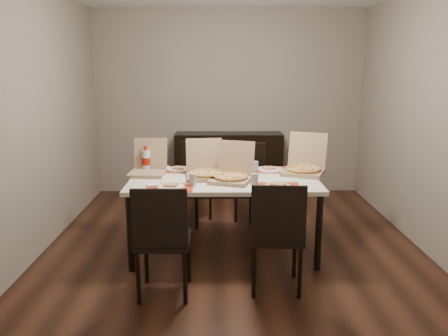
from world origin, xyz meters
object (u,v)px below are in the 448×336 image
Objects in this scene: soda_bottle at (146,161)px; chair_far_left at (193,179)px; pizza_box_center at (232,175)px; chair_near_right at (277,232)px; chair_far_right at (254,181)px; sideboard at (229,165)px; chair_near_left at (162,237)px; dining_table at (224,185)px; dip_bowl at (234,173)px.

chair_far_left is at bearing 53.92° from soda_bottle.
pizza_box_center is 1.83× the size of soda_bottle.
chair_near_right is at bearing -65.88° from chair_far_left.
chair_far_right is 1.91× the size of pizza_box_center.
chair_near_left is (-0.58, -2.88, 0.06)m from sideboard.
sideboard is 2.82m from chair_near_right.
soda_bottle is at bearing -155.96° from chair_far_right.
chair_far_left is 3.50× the size of soda_bottle.
dining_table is 0.94m from chair_near_right.
pizza_box_center is at bearing -107.25° from chair_far_right.
sideboard is at bearing 102.92° from chair_far_right.
chair_near_right is (0.90, 0.08, 0.00)m from chair_near_left.
dip_bowl is at bearing 83.12° from pizza_box_center.
chair_far_left is (-0.45, -1.08, 0.06)m from sideboard.
chair_near_left is 1.02m from pizza_box_center.
dining_table is 0.18m from pizza_box_center.
chair_near_right is at bearing 5.23° from chair_near_left.
dining_table is at bearing 61.66° from chair_near_left.
pizza_box_center reaches higher than dining_table.
chair_far_left is 1.14m from pizza_box_center.
sideboard is 1.94m from soda_bottle.
soda_bottle reaches higher than dining_table.
pizza_box_center is at bearing -96.88° from dip_bowl.
chair_near_left is 1.00× the size of chair_far_left.
dip_bowl is at bearing 53.44° from dining_table.
pizza_box_center reaches higher than chair_far_left.
chair_near_left is (-0.49, -0.91, -0.17)m from dining_table.
chair_near_left reaches higher than dining_table.
dining_table is at bearing -113.94° from chair_far_right.
chair_near_right is (0.32, -2.80, 0.06)m from sideboard.
soda_bottle is at bearing 137.14° from chair_near_right.
chair_near_left is 1.29m from soda_bottle.
sideboard is 3.08× the size of pizza_box_center.
pizza_box_center is at bearing -90.55° from sideboard.
chair_far_left is at bearing 85.85° from chair_near_left.
dining_table is 1.94× the size of chair_far_left.
dip_bowl is 0.92m from soda_bottle.
chair_near_left is 1.92m from chair_far_right.
dip_bowl is (0.46, -0.75, 0.25)m from chair_far_left.
dip_bowl is (-0.26, -0.67, 0.25)m from chair_far_right.
pizza_box_center reaches higher than soda_bottle.
chair_near_left is at bearing -75.71° from soda_bottle.
sideboard reaches higher than dip_bowl.
chair_far_left is 0.92m from dip_bowl.
sideboard is at bearing 90.33° from dip_bowl.
dip_bowl reaches higher than dining_table.
chair_near_right is at bearing -42.86° from soda_bottle.
chair_near_left and chair_near_right have the same top height.
pizza_box_center reaches higher than sideboard.
soda_bottle is (-0.80, 0.29, 0.18)m from dining_table.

